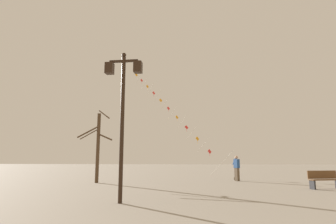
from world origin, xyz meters
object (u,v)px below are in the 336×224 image
kite_flyer (237,168)px  bare_tree (98,145)px  twin_lantern_lamp_post (123,97)px  kite_train (169,109)px  park_bench (324,180)px

kite_flyer → bare_tree: size_ratio=0.37×
twin_lantern_lamp_post → kite_train: size_ratio=0.37×
twin_lantern_lamp_post → kite_train: 19.70m
park_bench → kite_train: bearing=107.8°
kite_train → kite_flyer: 11.76m
kite_flyer → bare_tree: bare_tree is taller
bare_tree → park_bench: (12.68, -2.31, -1.94)m
kite_train → park_bench: size_ratio=8.46×
twin_lantern_lamp_post → park_bench: twin_lantern_lamp_post is taller
twin_lantern_lamp_post → kite_train: bearing=92.1°
kite_train → park_bench: bearing=-55.3°
kite_train → bare_tree: (-3.26, -11.26, -4.26)m
bare_tree → twin_lantern_lamp_post: bearing=-64.1°
kite_train → kite_flyer: kite_train is taller
park_bench → kite_flyer: bearing=109.2°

